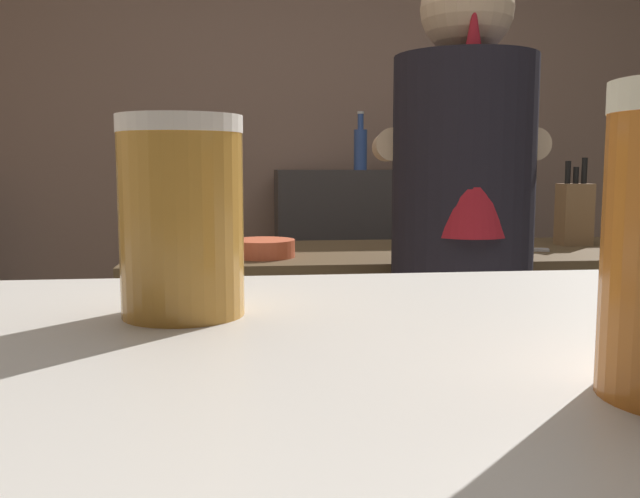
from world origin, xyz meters
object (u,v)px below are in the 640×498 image
(knife_block, at_px, (574,213))
(bottle_soy, at_px, (454,150))
(mixing_bowl, at_px, (263,248))
(bottle_hot_sauce, at_px, (360,147))
(pint_glass_near, at_px, (182,217))
(bartender, at_px, (462,255))
(chefs_knife, at_px, (508,249))
(bottle_vinegar, at_px, (403,149))

(knife_block, height_order, bottle_soy, bottle_soy)
(knife_block, relative_size, mixing_bowl, 1.57)
(bottle_hot_sauce, bearing_deg, pint_glass_near, -102.33)
(bartender, distance_m, mixing_bowl, 0.58)
(bottle_hot_sauce, bearing_deg, knife_block, -64.52)
(chefs_knife, height_order, pint_glass_near, pint_glass_near)
(knife_block, height_order, chefs_knife, knife_block)
(bartender, distance_m, pint_glass_near, 1.31)
(bottle_vinegar, xyz_separation_m, bottle_soy, (0.29, 0.12, -0.01))
(pint_glass_near, bearing_deg, bottle_hot_sauce, 77.67)
(bottle_hot_sauce, bearing_deg, chefs_knife, -78.32)
(knife_block, height_order, pint_glass_near, pint_glass_near)
(knife_block, xyz_separation_m, pint_glass_near, (-1.13, -1.69, 0.12))
(bottle_soy, relative_size, bottle_hot_sauce, 0.91)
(chefs_knife, relative_size, bottle_soy, 0.97)
(chefs_knife, distance_m, bottle_vinegar, 1.31)
(bartender, height_order, pint_glass_near, bartender)
(bottle_vinegar, bearing_deg, bottle_hot_sauce, -164.73)
(mixing_bowl, bearing_deg, knife_block, 10.44)
(bottle_hot_sauce, bearing_deg, bottle_soy, 18.93)
(knife_block, xyz_separation_m, mixing_bowl, (-1.02, -0.19, -0.08))
(knife_block, bearing_deg, pint_glass_near, -123.66)
(mixing_bowl, relative_size, bottle_vinegar, 0.69)
(mixing_bowl, xyz_separation_m, bottle_hot_sauce, (0.50, 1.28, 0.32))
(chefs_knife, xyz_separation_m, bottle_soy, (0.26, 1.38, 0.33))
(pint_glass_near, bearing_deg, bottle_vinegar, 73.83)
(mixing_bowl, relative_size, pint_glass_near, 1.38)
(chefs_knife, bearing_deg, bartender, -106.97)
(chefs_knife, distance_m, pint_glass_near, 1.80)
(knife_block, bearing_deg, bartender, -136.33)
(chefs_knife, xyz_separation_m, pint_glass_near, (-0.86, -1.57, 0.22))
(mixing_bowl, distance_m, bottle_soy, 1.80)
(knife_block, bearing_deg, bottle_hot_sauce, 115.48)
(knife_block, relative_size, pint_glass_near, 2.16)
(chefs_knife, bearing_deg, bottle_soy, 97.02)
(bottle_vinegar, height_order, bottle_hot_sauce, bottle_hot_sauce)
(bottle_vinegar, relative_size, bottle_soy, 1.06)
(bottle_soy, height_order, bottle_hot_sauce, bottle_hot_sauce)
(chefs_knife, height_order, bottle_hot_sauce, bottle_hot_sauce)
(bartender, relative_size, mixing_bowl, 9.07)
(bartender, height_order, chefs_knife, bartender)
(knife_block, xyz_separation_m, bottle_soy, (-0.01, 1.26, 0.23))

